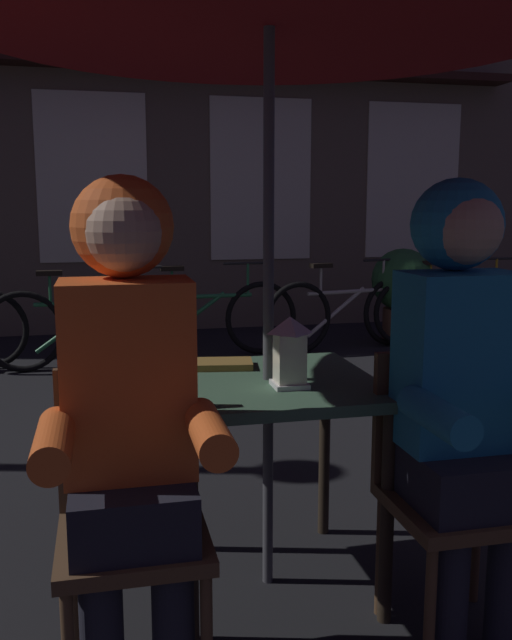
# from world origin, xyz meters

# --- Properties ---
(ground_plane) EXTENTS (60.00, 60.00, 0.00)m
(ground_plane) POSITION_xyz_m (0.00, 0.00, 0.00)
(ground_plane) COLOR black
(cafe_table) EXTENTS (0.72, 0.72, 0.74)m
(cafe_table) POSITION_xyz_m (0.00, 0.00, 0.64)
(cafe_table) COLOR #42664C
(cafe_table) RESTS_ON ground_plane
(lantern) EXTENTS (0.11, 0.11, 0.23)m
(lantern) POSITION_xyz_m (0.04, -0.11, 0.86)
(lantern) COLOR white
(lantern) RESTS_ON cafe_table
(chair_left) EXTENTS (0.40, 0.40, 0.87)m
(chair_left) POSITION_xyz_m (-0.48, -0.37, 0.49)
(chair_left) COLOR #513823
(chair_left) RESTS_ON ground_plane
(chair_right) EXTENTS (0.40, 0.40, 0.87)m
(chair_right) POSITION_xyz_m (0.48, -0.37, 0.49)
(chair_right) COLOR #513823
(chair_right) RESTS_ON ground_plane
(person_left_hooded) EXTENTS (0.45, 0.56, 1.40)m
(person_left_hooded) POSITION_xyz_m (-0.48, -0.43, 0.85)
(person_left_hooded) COLOR black
(person_left_hooded) RESTS_ON ground_plane
(person_right_hooded) EXTENTS (0.45, 0.56, 1.40)m
(person_right_hooded) POSITION_xyz_m (0.48, -0.43, 0.85)
(person_right_hooded) COLOR black
(person_right_hooded) RESTS_ON ground_plane
(shopfront_building) EXTENTS (10.00, 0.93, 6.20)m
(shopfront_building) POSITION_xyz_m (-0.59, 5.40, 3.09)
(shopfront_building) COLOR #6B5B4C
(shopfront_building) RESTS_ON ground_plane
(bicycle_third) EXTENTS (1.68, 0.11, 0.84)m
(bicycle_third) POSITION_xyz_m (-0.66, 3.47, 0.35)
(bicycle_third) COLOR black
(bicycle_third) RESTS_ON ground_plane
(bicycle_fourth) EXTENTS (1.68, 0.14, 0.84)m
(bicycle_fourth) POSITION_xyz_m (0.33, 3.68, 0.35)
(bicycle_fourth) COLOR black
(bicycle_fourth) RESTS_ON ground_plane
(bicycle_fifth) EXTENTS (1.66, 0.39, 0.84)m
(bicycle_fifth) POSITION_xyz_m (1.66, 3.71, 0.35)
(bicycle_fifth) COLOR black
(bicycle_fifth) RESTS_ON ground_plane
(bicycle_furthest) EXTENTS (1.68, 0.11, 0.84)m
(bicycle_furthest) POSITION_xyz_m (2.77, 3.71, 0.35)
(bicycle_furthest) COLOR black
(bicycle_furthest) RESTS_ON ground_plane
(book) EXTENTS (0.22, 0.17, 0.02)m
(book) POSITION_xyz_m (-0.11, 0.20, 0.75)
(book) COLOR olive
(book) RESTS_ON cafe_table
(potted_plant) EXTENTS (0.60, 0.60, 0.92)m
(potted_plant) POSITION_xyz_m (2.30, 3.90, 0.54)
(potted_plant) COLOR brown
(potted_plant) RESTS_ON ground_plane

